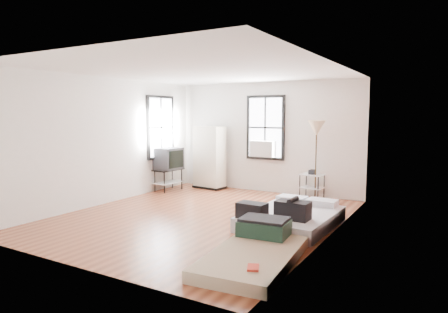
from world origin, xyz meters
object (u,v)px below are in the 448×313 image
Objects in this scene: side_table at (312,179)px; tv_stand at (168,160)px; floor_lamp at (317,132)px; wardrobe at (210,158)px; mattress_main at (291,217)px; mattress_bare at (256,249)px.

side_table is 0.61× the size of tv_stand.
floor_lamp reaches higher than tv_stand.
floor_lamp reaches higher than wardrobe.
mattress_bare is (0.16, -1.76, -0.04)m from mattress_main.
wardrobe reaches higher than mattress_bare.
wardrobe is 0.90× the size of floor_lamp.
wardrobe is 2.43× the size of side_table.
side_table is at bearing 145.25° from floor_lamp.
mattress_bare is 5.33m from tv_stand.
wardrobe is 1.49× the size of tv_stand.
side_table is (2.82, 0.07, -0.36)m from wardrobe.
mattress_bare is 3.03× the size of side_table.
tv_stand is at bearing -123.17° from wardrobe.
mattress_bare is 4.29m from side_table.
tv_stand is at bearing -166.69° from floor_lamp.
tv_stand is at bearing -165.26° from side_table.
wardrobe reaches higher than mattress_main.
floor_lamp reaches higher than mattress_main.
side_table is (-0.42, 2.48, 0.30)m from mattress_main.
tv_stand is at bearing 135.71° from mattress_bare.
side_table is 3.68m from tv_stand.
floor_lamp is at bearing 6.74° from wardrobe.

